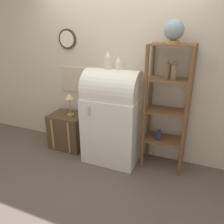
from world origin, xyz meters
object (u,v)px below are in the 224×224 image
Objects in this scene: suitcase_trunk at (68,131)px; vase_left at (108,60)px; globe at (174,31)px; refrigerator at (113,116)px; vase_center at (118,64)px; desk_lamp at (69,98)px.

suitcase_trunk is 1.40m from vase_left.
suitcase_trunk is at bearing -179.44° from globe.
vase_left reaches higher than refrigerator.
refrigerator is at bearing -170.33° from vase_center.
vase_left reaches higher than desk_lamp.
desk_lamp is at bearing 176.42° from vase_left.
suitcase_trunk is 1.45m from vase_center.
vase_center is at bearing -2.51° from desk_lamp.
desk_lamp is (0.06, 0.01, 0.57)m from suitcase_trunk.
globe is at bearing 0.56° from suitcase_trunk.
refrigerator is at bearing -175.75° from globe.
vase_left is at bearing 174.99° from refrigerator.
suitcase_trunk is 3.47× the size of vase_center.
vase_left is 1.44× the size of vase_center.
suitcase_trunk is 2.11× the size of globe.
globe reaches higher than refrigerator.
suitcase_trunk is (-0.81, 0.04, -0.41)m from refrigerator.
vase_left is 0.15m from vase_center.
refrigerator is 0.91m from suitcase_trunk.
refrigerator is 0.78m from vase_left.
desk_lamp is (-1.49, -0.01, -0.99)m from globe.
vase_left is (-0.81, -0.05, -0.37)m from globe.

